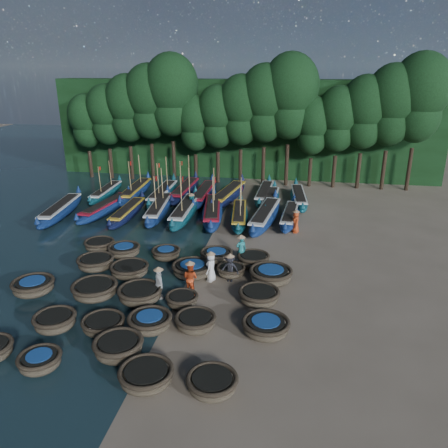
% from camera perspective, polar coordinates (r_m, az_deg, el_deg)
% --- Properties ---
extents(ground, '(120.00, 120.00, 0.00)m').
position_cam_1_polar(ground, '(26.14, -3.83, -5.62)').
color(ground, '#7D6F5C').
rests_on(ground, ground).
extents(foliage_wall, '(40.00, 3.00, 10.00)m').
position_cam_1_polar(foliage_wall, '(47.17, 2.65, 12.30)').
color(foliage_wall, black).
rests_on(foliage_wall, ground).
extents(coracle_1, '(1.73, 1.73, 0.68)m').
position_cam_1_polar(coracle_1, '(19.29, -22.91, -16.14)').
color(coracle_1, brown).
rests_on(coracle_1, ground).
extents(coracle_2, '(2.36, 2.36, 0.81)m').
position_cam_1_polar(coracle_2, '(18.98, -13.63, -15.35)').
color(coracle_2, brown).
rests_on(coracle_2, ground).
extents(coracle_3, '(2.13, 2.13, 0.71)m').
position_cam_1_polar(coracle_3, '(17.44, -10.11, -18.91)').
color(coracle_3, brown).
rests_on(coracle_3, ground).
extents(coracle_4, '(2.11, 2.11, 0.68)m').
position_cam_1_polar(coracle_4, '(16.91, -1.55, -20.05)').
color(coracle_4, brown).
rests_on(coracle_4, ground).
extents(coracle_5, '(2.29, 2.29, 0.77)m').
position_cam_1_polar(coracle_5, '(21.52, -21.21, -11.74)').
color(coracle_5, brown).
rests_on(coracle_5, ground).
extents(coracle_6, '(1.95, 1.95, 0.65)m').
position_cam_1_polar(coracle_6, '(20.77, -15.48, -12.48)').
color(coracle_6, brown).
rests_on(coracle_6, ground).
extents(coracle_7, '(2.45, 2.45, 0.77)m').
position_cam_1_polar(coracle_7, '(20.35, -9.65, -12.47)').
color(coracle_7, brown).
rests_on(coracle_7, ground).
extents(coracle_8, '(2.30, 2.30, 0.73)m').
position_cam_1_polar(coracle_8, '(20.18, -3.74, -12.59)').
color(coracle_8, brown).
rests_on(coracle_8, ground).
extents(coracle_9, '(2.18, 2.18, 0.73)m').
position_cam_1_polar(coracle_9, '(19.89, 5.48, -13.16)').
color(coracle_9, brown).
rests_on(coracle_9, ground).
extents(coracle_10, '(2.46, 2.46, 0.79)m').
position_cam_1_polar(coracle_10, '(25.01, -23.65, -7.45)').
color(coracle_10, brown).
rests_on(coracle_10, ground).
extents(coracle_11, '(2.76, 2.76, 0.83)m').
position_cam_1_polar(coracle_11, '(23.54, -16.52, -8.22)').
color(coracle_11, brown).
rests_on(coracle_11, ground).
extents(coracle_12, '(2.59, 2.59, 0.81)m').
position_cam_1_polar(coracle_12, '(22.63, -10.90, -8.94)').
color(coracle_12, brown).
rests_on(coracle_12, ground).
extents(coracle_13, '(1.68, 1.68, 0.66)m').
position_cam_1_polar(coracle_13, '(21.99, -5.51, -9.82)').
color(coracle_13, brown).
rests_on(coracle_13, ground).
extents(coracle_14, '(2.45, 2.45, 0.77)m').
position_cam_1_polar(coracle_14, '(22.16, 4.61, -9.35)').
color(coracle_14, brown).
rests_on(coracle_14, ground).
extents(coracle_15, '(2.18, 2.18, 0.79)m').
position_cam_1_polar(coracle_15, '(26.65, -16.40, -4.85)').
color(coracle_15, brown).
rests_on(coracle_15, ground).
extents(coracle_16, '(2.21, 2.21, 0.73)m').
position_cam_1_polar(coracle_16, '(25.38, -12.22, -5.84)').
color(coracle_16, brown).
rests_on(coracle_16, ground).
extents(coracle_17, '(2.54, 2.54, 0.79)m').
position_cam_1_polar(coracle_17, '(24.83, -4.14, -5.89)').
color(coracle_17, brown).
rests_on(coracle_17, ground).
extents(coracle_18, '(2.00, 2.00, 0.64)m').
position_cam_1_polar(coracle_18, '(24.81, 0.91, -6.10)').
color(coracle_18, brown).
rests_on(coracle_18, ground).
extents(coracle_19, '(2.93, 2.93, 0.83)m').
position_cam_1_polar(coracle_19, '(24.21, 6.14, -6.61)').
color(coracle_19, brown).
rests_on(coracle_19, ground).
extents(coracle_20, '(1.95, 1.95, 0.70)m').
position_cam_1_polar(coracle_20, '(29.30, -15.96, -2.61)').
color(coracle_20, brown).
rests_on(coracle_20, ground).
extents(coracle_21, '(2.09, 2.09, 0.76)m').
position_cam_1_polar(coracle_21, '(27.93, -12.91, -3.38)').
color(coracle_21, brown).
rests_on(coracle_21, ground).
extents(coracle_22, '(2.12, 2.12, 0.72)m').
position_cam_1_polar(coracle_22, '(27.12, -7.57, -3.80)').
color(coracle_22, brown).
rests_on(coracle_22, ground).
extents(coracle_23, '(2.06, 2.06, 0.78)m').
position_cam_1_polar(coracle_23, '(26.46, -1.01, -4.16)').
color(coracle_23, brown).
rests_on(coracle_23, ground).
extents(coracle_24, '(2.28, 2.28, 0.76)m').
position_cam_1_polar(coracle_24, '(26.06, 3.86, -4.63)').
color(coracle_24, brown).
rests_on(coracle_24, ground).
extents(long_boat_0, '(2.51, 8.51, 1.51)m').
position_cam_1_polar(long_boat_0, '(36.75, -20.53, 1.74)').
color(long_boat_0, navy).
rests_on(long_boat_0, ground).
extents(long_boat_1, '(2.44, 8.04, 1.43)m').
position_cam_1_polar(long_boat_1, '(36.30, -15.21, 2.06)').
color(long_boat_1, navy).
rests_on(long_boat_1, ground).
extents(long_boat_2, '(1.46, 7.58, 1.33)m').
position_cam_1_polar(long_boat_2, '(34.88, -12.46, 1.51)').
color(long_boat_2, '#0F1337').
rests_on(long_boat_2, ground).
extents(long_boat_3, '(2.38, 8.47, 3.62)m').
position_cam_1_polar(long_boat_3, '(35.05, -8.49, 1.97)').
color(long_boat_3, navy).
rests_on(long_boat_3, ground).
extents(long_boat_4, '(1.83, 8.84, 3.76)m').
position_cam_1_polar(long_boat_4, '(34.24, -5.09, 1.72)').
color(long_boat_4, '#0F5355').
rests_on(long_boat_4, ground).
extents(long_boat_5, '(2.94, 8.80, 3.79)m').
position_cam_1_polar(long_boat_5, '(33.92, -1.52, 1.63)').
color(long_boat_5, navy).
rests_on(long_boat_5, ground).
extents(long_boat_6, '(2.13, 7.62, 3.26)m').
position_cam_1_polar(long_boat_6, '(33.30, 2.01, 1.11)').
color(long_boat_6, '#0F5355').
rests_on(long_boat_6, ground).
extents(long_boat_7, '(2.62, 8.90, 1.58)m').
position_cam_1_polar(long_boat_7, '(33.10, 5.40, 1.07)').
color(long_boat_7, navy).
rests_on(long_boat_7, ground).
extents(long_boat_8, '(1.80, 7.28, 1.28)m').
position_cam_1_polar(long_boat_8, '(33.62, 8.59, 1.03)').
color(long_boat_8, navy).
rests_on(long_boat_8, ground).
extents(long_boat_9, '(1.61, 7.49, 3.18)m').
position_cam_1_polar(long_boat_9, '(40.96, -15.13, 4.02)').
color(long_boat_9, '#0F5355').
rests_on(long_boat_9, ground).
extents(long_boat_10, '(1.91, 8.63, 3.67)m').
position_cam_1_polar(long_boat_10, '(40.38, -11.46, 4.21)').
color(long_boat_10, navy).
rests_on(long_boat_10, ground).
extents(long_boat_11, '(1.77, 8.67, 3.69)m').
position_cam_1_polar(long_boat_11, '(39.09, -8.00, 3.90)').
color(long_boat_11, '#0F5355').
rests_on(long_boat_11, ground).
extents(long_boat_12, '(1.65, 8.54, 3.63)m').
position_cam_1_polar(long_boat_12, '(39.95, -5.13, 4.36)').
color(long_boat_12, '#0F1337').
rests_on(long_boat_12, ground).
extents(long_boat_13, '(1.53, 8.60, 1.51)m').
position_cam_1_polar(long_boat_13, '(38.72, -2.65, 3.91)').
color(long_boat_13, navy).
rests_on(long_boat_13, ground).
extents(long_boat_14, '(2.94, 8.82, 1.57)m').
position_cam_1_polar(long_boat_14, '(38.39, 0.58, 3.82)').
color(long_boat_14, '#0F1337').
rests_on(long_boat_14, ground).
extents(long_boat_15, '(1.72, 8.13, 1.43)m').
position_cam_1_polar(long_boat_15, '(39.10, 5.30, 3.96)').
color(long_boat_15, '#0F5355').
rests_on(long_boat_15, ground).
extents(long_boat_16, '(1.66, 7.73, 1.36)m').
position_cam_1_polar(long_boat_16, '(37.38, 6.06, 3.13)').
color(long_boat_16, '#0F5355').
rests_on(long_boat_16, ground).
extents(long_boat_17, '(2.01, 7.92, 1.40)m').
position_cam_1_polar(long_boat_17, '(38.33, 9.73, 3.40)').
color(long_boat_17, '#0F5355').
rests_on(long_boat_17, ground).
extents(fisherman_0, '(0.69, 0.91, 1.87)m').
position_cam_1_polar(fisherman_0, '(24.13, -1.71, -5.50)').
color(fisherman_0, silver).
rests_on(fisherman_0, ground).
extents(fisherman_1, '(0.75, 0.65, 1.94)m').
position_cam_1_polar(fisherman_1, '(26.21, 2.25, -3.20)').
color(fisherman_1, '#1B7475').
rests_on(fisherman_1, ground).
extents(fisherman_2, '(1.05, 0.94, 1.96)m').
position_cam_1_polar(fisherman_2, '(22.89, -4.41, -6.95)').
color(fisherman_2, '#C6411A').
rests_on(fisherman_2, ground).
extents(fisherman_3, '(1.09, 0.72, 1.77)m').
position_cam_1_polar(fisherman_3, '(24.07, 0.78, -5.72)').
color(fisherman_3, black).
rests_on(fisherman_3, ground).
extents(fisherman_4, '(0.90, 1.05, 1.89)m').
position_cam_1_polar(fisherman_4, '(22.59, -8.47, -7.56)').
color(fisherman_4, silver).
rests_on(fisherman_4, ground).
extents(fisherman_5, '(0.65, 1.51, 1.77)m').
position_cam_1_polar(fisherman_5, '(35.29, -4.22, 2.69)').
color(fisherman_5, '#1B7475').
rests_on(fisherman_5, ground).
extents(fisherman_6, '(0.73, 0.91, 1.82)m').
position_cam_1_polar(fisherman_6, '(31.47, 9.37, 0.40)').
color(fisherman_6, '#C6411A').
rests_on(fisherman_6, ground).
extents(tree_0, '(3.68, 3.68, 8.68)m').
position_cam_1_polar(tree_0, '(48.33, -17.57, 12.77)').
color(tree_0, black).
rests_on(tree_0, ground).
extents(tree_1, '(4.09, 4.09, 9.65)m').
position_cam_1_polar(tree_1, '(47.28, -15.09, 13.69)').
color(tree_1, black).
rests_on(tree_1, ground).
extents(tree_2, '(4.51, 4.51, 10.63)m').
position_cam_1_polar(tree_2, '(46.32, -12.48, 14.62)').
color(tree_2, black).
rests_on(tree_2, ground).
extents(tree_3, '(4.92, 4.92, 11.60)m').
position_cam_1_polar(tree_3, '(45.48, -9.75, 15.56)').
color(tree_3, black).
rests_on(tree_3, ground).
extents(tree_4, '(5.34, 5.34, 12.58)m').
position_cam_1_polar(tree_4, '(44.74, -6.90, 16.50)').
color(tree_4, black).
rests_on(tree_4, ground).
extents(tree_5, '(3.68, 3.68, 8.68)m').
position_cam_1_polar(tree_5, '(44.40, -3.82, 13.06)').
color(tree_5, black).
rests_on(tree_5, ground).
extents(tree_6, '(4.09, 4.09, 9.65)m').
position_cam_1_polar(tree_6, '(43.86, -0.83, 13.91)').
color(tree_6, black).
rests_on(tree_6, ground).
extents(tree_7, '(4.51, 4.51, 10.63)m').
position_cam_1_polar(tree_7, '(43.44, 2.26, 14.73)').
color(tree_7, black).
rests_on(tree_7, ground).
extents(tree_8, '(4.92, 4.92, 11.60)m').
position_cam_1_polar(tree_8, '(43.16, 5.41, 15.53)').
color(tree_8, black).
rests_on(tree_8, ground).
extents(tree_9, '(5.34, 5.34, 12.58)m').
position_cam_1_polar(tree_9, '(43.00, 8.63, 16.28)').
color(tree_9, black).
rests_on(tree_9, ground).
extents(tree_10, '(3.68, 3.68, 8.68)m').
position_cam_1_polar(tree_10, '(43.26, 11.56, 12.53)').
color(tree_10, black).
rests_on(tree_10, ground).
extents(tree_11, '(4.09, 4.09, 9.65)m').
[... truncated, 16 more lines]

